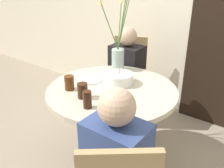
{
  "coord_description": "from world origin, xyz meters",
  "views": [
    {
      "loc": [
        1.09,
        -1.46,
        1.63
      ],
      "look_at": [
        0.0,
        0.0,
        0.79
      ],
      "focal_mm": 40.0,
      "sensor_mm": 36.0,
      "label": 1
    }
  ],
  "objects_px": {
    "person_boy": "(126,79)",
    "drink_glass_1": "(69,83)",
    "birthday_cake": "(120,78)",
    "chair_left_flank": "(129,72)",
    "drink_glass_0": "(87,99)",
    "flower_vase": "(118,50)",
    "drink_glass_2": "(83,91)",
    "side_plate": "(91,80)"
  },
  "relations": [
    {
      "from": "chair_left_flank",
      "to": "birthday_cake",
      "type": "distance_m",
      "value": 0.82
    },
    {
      "from": "drink_glass_1",
      "to": "drink_glass_2",
      "type": "xyz_separation_m",
      "value": [
        0.18,
        -0.04,
        -0.0
      ]
    },
    {
      "from": "person_boy",
      "to": "drink_glass_1",
      "type": "bearing_deg",
      "value": -87.51
    },
    {
      "from": "drink_glass_2",
      "to": "drink_glass_0",
      "type": "bearing_deg",
      "value": -34.91
    },
    {
      "from": "chair_left_flank",
      "to": "person_boy",
      "type": "xyz_separation_m",
      "value": [
        0.07,
        -0.15,
        -0.02
      ]
    },
    {
      "from": "chair_left_flank",
      "to": "drink_glass_0",
      "type": "xyz_separation_m",
      "value": [
        0.41,
        -1.16,
        0.27
      ]
    },
    {
      "from": "birthday_cake",
      "to": "drink_glass_2",
      "type": "bearing_deg",
      "value": -100.77
    },
    {
      "from": "drink_glass_2",
      "to": "chair_left_flank",
      "type": "bearing_deg",
      "value": 104.87
    },
    {
      "from": "drink_glass_0",
      "to": "drink_glass_2",
      "type": "height_order",
      "value": "drink_glass_0"
    },
    {
      "from": "chair_left_flank",
      "to": "flower_vase",
      "type": "height_order",
      "value": "flower_vase"
    },
    {
      "from": "chair_left_flank",
      "to": "birthday_cake",
      "type": "bearing_deg",
      "value": -87.01
    },
    {
      "from": "person_boy",
      "to": "drink_glass_0",
      "type": "bearing_deg",
      "value": -71.12
    },
    {
      "from": "birthday_cake",
      "to": "person_boy",
      "type": "bearing_deg",
      "value": 117.91
    },
    {
      "from": "side_plate",
      "to": "drink_glass_0",
      "type": "xyz_separation_m",
      "value": [
        0.29,
        -0.36,
        0.06
      ]
    },
    {
      "from": "chair_left_flank",
      "to": "drink_glass_0",
      "type": "relative_size",
      "value": 7.44
    },
    {
      "from": "birthday_cake",
      "to": "person_boy",
      "type": "distance_m",
      "value": 0.68
    },
    {
      "from": "flower_vase",
      "to": "person_boy",
      "type": "xyz_separation_m",
      "value": [
        -0.1,
        0.3,
        -0.42
      ]
    },
    {
      "from": "birthday_cake",
      "to": "drink_glass_1",
      "type": "height_order",
      "value": "birthday_cake"
    },
    {
      "from": "side_plate",
      "to": "drink_glass_1",
      "type": "height_order",
      "value": "drink_glass_1"
    },
    {
      "from": "flower_vase",
      "to": "side_plate",
      "type": "relative_size",
      "value": 3.8
    },
    {
      "from": "drink_glass_1",
      "to": "person_boy",
      "type": "relative_size",
      "value": 0.11
    },
    {
      "from": "drink_glass_1",
      "to": "drink_glass_0",
      "type": "bearing_deg",
      "value": -22.82
    },
    {
      "from": "flower_vase",
      "to": "drink_glass_0",
      "type": "bearing_deg",
      "value": -70.83
    },
    {
      "from": "drink_glass_1",
      "to": "person_boy",
      "type": "bearing_deg",
      "value": 92.49
    },
    {
      "from": "chair_left_flank",
      "to": "flower_vase",
      "type": "xyz_separation_m",
      "value": [
        0.16,
        -0.44,
        0.4
      ]
    },
    {
      "from": "chair_left_flank",
      "to": "drink_glass_2",
      "type": "height_order",
      "value": "chair_left_flank"
    },
    {
      "from": "side_plate",
      "to": "drink_glass_1",
      "type": "bearing_deg",
      "value": -95.41
    },
    {
      "from": "drink_glass_0",
      "to": "person_boy",
      "type": "relative_size",
      "value": 0.11
    },
    {
      "from": "chair_left_flank",
      "to": "side_plate",
      "type": "xyz_separation_m",
      "value": [
        0.13,
        -0.8,
        0.21
      ]
    },
    {
      "from": "chair_left_flank",
      "to": "drink_glass_1",
      "type": "relative_size",
      "value": 8.07
    },
    {
      "from": "birthday_cake",
      "to": "side_plate",
      "type": "xyz_separation_m",
      "value": [
        -0.23,
        -0.1,
        -0.04
      ]
    },
    {
      "from": "side_plate",
      "to": "drink_glass_1",
      "type": "xyz_separation_m",
      "value": [
        -0.02,
        -0.23,
        0.05
      ]
    },
    {
      "from": "drink_glass_0",
      "to": "side_plate",
      "type": "bearing_deg",
      "value": 128.42
    },
    {
      "from": "side_plate",
      "to": "person_boy",
      "type": "bearing_deg",
      "value": 95.29
    },
    {
      "from": "drink_glass_0",
      "to": "person_boy",
      "type": "xyz_separation_m",
      "value": [
        -0.35,
        1.02,
        -0.29
      ]
    },
    {
      "from": "chair_left_flank",
      "to": "side_plate",
      "type": "bearing_deg",
      "value": -105.24
    },
    {
      "from": "birthday_cake",
      "to": "drink_glass_0",
      "type": "xyz_separation_m",
      "value": [
        0.06,
        -0.47,
        0.02
      ]
    },
    {
      "from": "drink_glass_1",
      "to": "drink_glass_2",
      "type": "distance_m",
      "value": 0.19
    },
    {
      "from": "flower_vase",
      "to": "drink_glass_2",
      "type": "distance_m",
      "value": 0.66
    },
    {
      "from": "flower_vase",
      "to": "drink_glass_0",
      "type": "xyz_separation_m",
      "value": [
        0.25,
        -0.72,
        -0.13
      ]
    },
    {
      "from": "flower_vase",
      "to": "drink_glass_1",
      "type": "relative_size",
      "value": 6.43
    },
    {
      "from": "drink_glass_0",
      "to": "birthday_cake",
      "type": "bearing_deg",
      "value": 96.89
    }
  ]
}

